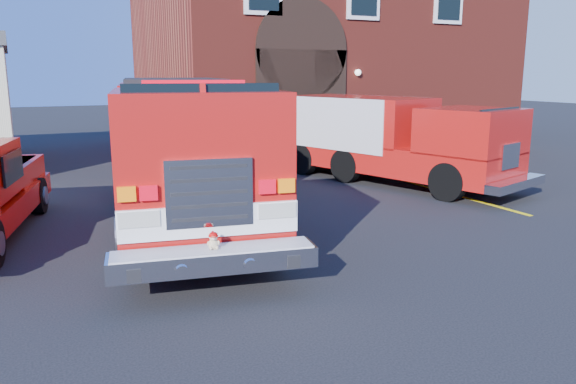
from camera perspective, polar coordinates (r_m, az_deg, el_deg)
name	(u,v)px	position (r m, az deg, el deg)	size (l,w,h in m)	color
ground	(260,248)	(10.49, -2.87, -5.72)	(100.00, 100.00, 0.00)	black
parking_stripe_near	(482,202)	(14.91, 19.15, -1.01)	(0.12, 3.00, 0.01)	yellow
parking_stripe_mid	(408,182)	(17.10, 12.09, 1.01)	(0.12, 3.00, 0.01)	yellow
parking_stripe_far	(354,167)	(19.51, 6.69, 2.54)	(0.12, 3.00, 0.01)	yellow
fire_station	(320,49)	(26.55, 3.27, 14.30)	(15.20, 10.20, 8.45)	maroon
fire_engine	(182,146)	(12.72, -10.75, 4.58)	(4.56, 10.33, 3.08)	black
secondary_truck	(390,137)	(16.85, 10.35, 5.54)	(4.47, 7.97, 2.47)	black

